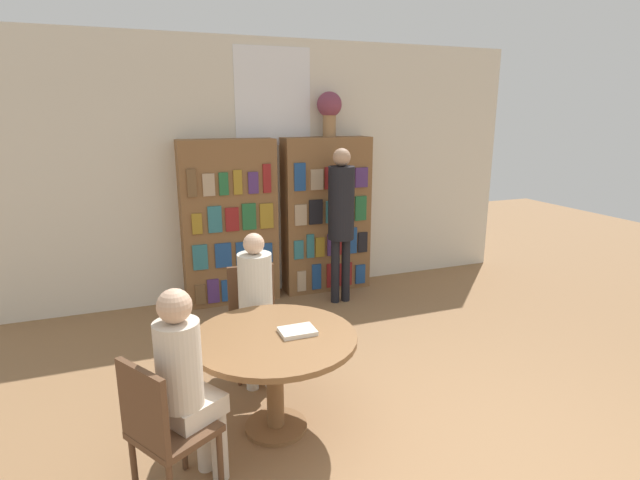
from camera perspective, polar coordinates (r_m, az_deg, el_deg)
wall_back at (r=6.06m, az=-5.27°, el=7.99°), size 6.40×0.07×3.00m
bookshelf_left at (r=5.83m, az=-10.29°, el=1.93°), size 1.08×0.34×1.89m
bookshelf_right at (r=6.16m, az=0.73°, el=2.84°), size 1.08×0.34×1.89m
flower_vase at (r=6.05m, az=1.08°, el=14.78°), size 0.29×0.29×0.52m
reading_table at (r=3.50m, az=-5.25°, el=-12.69°), size 1.13×1.13×0.72m
chair_near_camera at (r=3.03m, az=-17.60°, el=-19.67°), size 0.55×0.55×0.91m
chair_left_side at (r=4.34m, az=-7.59°, el=-8.33°), size 0.43×0.43×0.91m
seated_reader_left at (r=4.10m, az=-7.29°, el=-6.62°), size 0.30×0.39×1.25m
seated_reader_right at (r=3.01m, az=-15.00°, el=-15.02°), size 0.41×0.38×1.27m
librarian_standing at (r=5.67m, az=2.43°, el=3.44°), size 0.30×0.57×1.79m
open_book_on_table at (r=3.45m, az=-2.60°, el=-10.37°), size 0.24×0.18×0.03m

